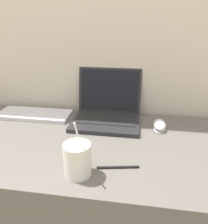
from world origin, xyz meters
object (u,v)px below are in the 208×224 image
(laptop, at_px, (107,110))
(external_keyboard, at_px, (34,114))
(computer_mouse, at_px, (160,125))
(drink_cup, at_px, (77,159))
(pen, at_px, (118,167))

(laptop, distance_m, external_keyboard, 0.41)
(external_keyboard, bearing_deg, computer_mouse, -4.07)
(laptop, height_order, external_keyboard, laptop)
(drink_cup, xyz_separation_m, pen, (0.14, 0.05, -0.06))
(computer_mouse, xyz_separation_m, pen, (-0.17, -0.34, -0.01))
(drink_cup, height_order, external_keyboard, drink_cup)
(drink_cup, height_order, computer_mouse, drink_cup)
(external_keyboard, relative_size, pen, 2.61)
(pen, bearing_deg, drink_cup, -158.88)
(computer_mouse, distance_m, pen, 0.38)
(drink_cup, relative_size, pen, 1.42)
(laptop, bearing_deg, drink_cup, -94.80)
(drink_cup, distance_m, pen, 0.16)
(laptop, distance_m, computer_mouse, 0.28)
(laptop, relative_size, pen, 2.23)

